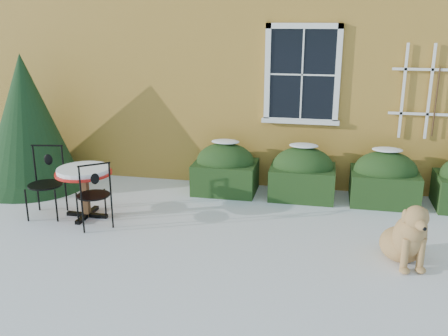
% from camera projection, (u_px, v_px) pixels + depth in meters
% --- Properties ---
extents(ground, '(80.00, 80.00, 0.00)m').
position_uv_depth(ground, '(207.00, 261.00, 6.14)').
color(ground, white).
rests_on(ground, ground).
extents(house, '(12.40, 8.40, 6.40)m').
position_uv_depth(house, '(276.00, 2.00, 11.77)').
color(house, gold).
rests_on(house, ground).
extents(hedge_row, '(4.95, 0.80, 0.91)m').
position_uv_depth(hedge_row, '(343.00, 176.00, 8.09)').
color(hedge_row, black).
rests_on(hedge_row, ground).
extents(evergreen_shrub, '(1.91, 1.91, 2.31)m').
position_uv_depth(evergreen_shrub, '(29.00, 134.00, 8.64)').
color(evergreen_shrub, black).
rests_on(evergreen_shrub, ground).
extents(bistro_table, '(0.83, 0.83, 0.77)m').
position_uv_depth(bistro_table, '(84.00, 176.00, 7.32)').
color(bistro_table, black).
rests_on(bistro_table, ground).
extents(patio_chair_near, '(0.61, 0.60, 0.98)m').
position_uv_depth(patio_chair_near, '(94.00, 194.00, 7.02)').
color(patio_chair_near, black).
rests_on(patio_chair_near, ground).
extents(patio_chair_far, '(0.54, 0.54, 1.05)m').
position_uv_depth(patio_chair_far, '(46.00, 182.00, 7.44)').
color(patio_chair_far, black).
rests_on(patio_chair_far, ground).
extents(dog, '(0.66, 0.94, 0.84)m').
position_uv_depth(dog, '(407.00, 238.00, 5.99)').
color(dog, tan).
rests_on(dog, ground).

